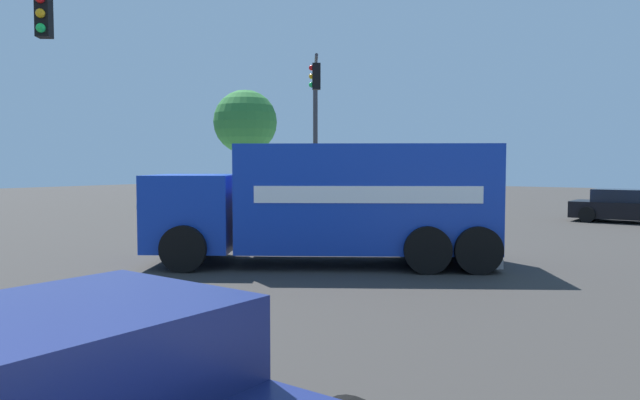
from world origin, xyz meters
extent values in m
plane|color=#33302D|center=(0.00, 0.00, 0.00)|extent=(100.00, 100.00, 0.00)
cube|color=#B2ADA0|center=(-12.84, -12.84, 0.07)|extent=(11.13, 11.13, 0.14)
cube|color=#1438AD|center=(1.16, 0.48, 1.54)|extent=(5.10, 6.10, 2.38)
cube|color=#1438AD|center=(3.30, -2.85, 1.20)|extent=(3.05, 2.89, 1.70)
cube|color=black|center=(3.76, -3.57, 1.54)|extent=(1.74, 1.15, 0.88)
cube|color=#B2B2B7|center=(-0.32, 2.80, 0.19)|extent=(2.05, 1.41, 0.21)
cube|color=white|center=(2.18, 1.13, 1.66)|extent=(2.60, 4.04, 0.36)
cube|color=white|center=(0.15, -0.17, 1.66)|extent=(2.60, 4.04, 0.36)
cylinder|color=black|center=(4.31, -2.14, 0.50)|extent=(0.78, 0.99, 1.00)
cylinder|color=black|center=(2.22, -3.47, 0.50)|extent=(0.78, 0.99, 1.00)
cylinder|color=black|center=(1.53, 2.20, 0.50)|extent=(0.78, 0.99, 1.00)
cylinder|color=black|center=(-0.55, 0.86, 0.50)|extent=(0.78, 0.99, 1.00)
cylinder|color=black|center=(0.97, 3.09, 0.50)|extent=(0.78, 0.99, 1.00)
cylinder|color=black|center=(-1.12, 1.75, 0.50)|extent=(0.78, 0.99, 1.00)
cylinder|color=#38383D|center=(-8.29, -7.60, 3.31)|extent=(0.20, 0.20, 6.34)
cylinder|color=#38383D|center=(-6.59, -6.38, 6.23)|extent=(3.46, 2.55, 0.12)
cylinder|color=#38383D|center=(-5.18, -5.36, 6.11)|extent=(0.03, 0.03, 0.25)
cube|color=black|center=(-5.18, -5.36, 5.51)|extent=(0.42, 0.42, 0.95)
sphere|color=red|center=(-5.07, -5.50, 5.82)|extent=(0.20, 0.20, 0.20)
sphere|color=#EFA314|center=(-5.07, -5.50, 5.51)|extent=(0.20, 0.20, 0.20)
sphere|color=#19CC4C|center=(-5.07, -5.50, 5.20)|extent=(0.20, 0.20, 0.20)
cube|color=black|center=(5.58, -5.03, 5.52)|extent=(0.42, 0.42, 0.95)
sphere|color=#EFA314|center=(5.73, -4.92, 5.52)|extent=(0.20, 0.20, 0.20)
sphere|color=#19CC4C|center=(5.73, -4.92, 5.21)|extent=(0.20, 0.20, 0.20)
cube|color=navy|center=(10.81, 3.95, 0.83)|extent=(2.01, 1.76, 1.10)
cube|color=black|center=(10.81, 3.95, 1.12)|extent=(1.84, 1.49, 0.48)
cylinder|color=black|center=(9.74, 2.01, 0.38)|extent=(0.27, 0.77, 0.76)
cube|color=black|center=(-13.25, 4.07, 0.48)|extent=(1.85, 4.32, 0.65)
cube|color=black|center=(-13.25, 3.92, 1.06)|extent=(1.61, 2.43, 0.50)
cylinder|color=black|center=(-14.18, 2.66, 0.31)|extent=(0.21, 0.62, 0.62)
cylinder|color=black|center=(-12.34, 2.64, 0.31)|extent=(0.21, 0.62, 0.62)
cylinder|color=black|center=(-10.85, -9.96, 0.54)|extent=(0.14, 0.14, 0.79)
cylinder|color=black|center=(-10.68, -10.00, 0.54)|extent=(0.14, 0.14, 0.79)
cube|color=#BF333F|center=(-10.76, -9.98, 1.23)|extent=(0.39, 0.30, 0.59)
sphere|color=beige|center=(-10.76, -9.98, 1.63)|extent=(0.21, 0.21, 0.21)
cylinder|color=#BF333F|center=(-10.98, -9.92, 1.26)|extent=(0.09, 0.09, 0.53)
cylinder|color=#BF333F|center=(-10.55, -10.04, 1.26)|extent=(0.09, 0.09, 0.53)
cylinder|color=navy|center=(-13.75, -10.96, 0.56)|extent=(0.14, 0.14, 0.84)
cylinder|color=navy|center=(-13.90, -11.03, 0.56)|extent=(0.14, 0.14, 0.84)
cube|color=black|center=(-13.82, -10.99, 1.29)|extent=(0.40, 0.35, 0.63)
sphere|color=beige|center=(-13.82, -10.99, 1.72)|extent=(0.23, 0.23, 0.23)
cylinder|color=black|center=(-13.62, -10.90, 1.32)|extent=(0.09, 0.09, 0.56)
cylinder|color=black|center=(-14.02, -11.09, 1.32)|extent=(0.09, 0.09, 0.56)
cube|color=white|center=(-16.71, -18.15, 0.61)|extent=(0.08, 0.04, 0.95)
cube|color=white|center=(-16.53, -18.15, 0.61)|extent=(0.08, 0.04, 0.95)
cube|color=white|center=(-16.35, -18.15, 0.61)|extent=(0.08, 0.04, 0.95)
cube|color=white|center=(-16.17, -18.15, 0.61)|extent=(0.08, 0.04, 0.95)
cube|color=white|center=(-15.99, -18.15, 0.61)|extent=(0.08, 0.04, 0.95)
cube|color=white|center=(-15.81, -18.15, 0.61)|extent=(0.08, 0.04, 0.95)
cube|color=white|center=(-15.63, -18.15, 0.61)|extent=(0.08, 0.04, 0.95)
cube|color=white|center=(-15.45, -18.15, 0.61)|extent=(0.08, 0.04, 0.95)
cube|color=white|center=(-15.27, -18.15, 0.61)|extent=(0.08, 0.04, 0.95)
cube|color=white|center=(-15.09, -18.15, 0.61)|extent=(0.08, 0.04, 0.95)
cube|color=white|center=(-14.91, -18.15, 0.61)|extent=(0.08, 0.04, 0.95)
cube|color=white|center=(-14.73, -18.15, 0.61)|extent=(0.08, 0.04, 0.95)
cube|color=white|center=(-14.55, -18.15, 0.61)|extent=(0.08, 0.04, 0.95)
cube|color=white|center=(-14.37, -18.15, 0.61)|extent=(0.08, 0.04, 0.95)
cube|color=white|center=(-14.19, -18.15, 0.61)|extent=(0.08, 0.04, 0.95)
cube|color=white|center=(-14.01, -18.15, 0.61)|extent=(0.08, 0.04, 0.95)
cube|color=white|center=(-13.83, -18.15, 0.61)|extent=(0.08, 0.04, 0.95)
cube|color=white|center=(-13.65, -18.15, 0.61)|extent=(0.08, 0.04, 0.95)
cube|color=white|center=(-13.47, -18.15, 0.61)|extent=(0.08, 0.04, 0.95)
cube|color=white|center=(-13.29, -18.15, 0.61)|extent=(0.08, 0.04, 0.95)
cube|color=white|center=(-13.11, -18.15, 0.61)|extent=(0.08, 0.04, 0.95)
cube|color=white|center=(-12.93, -18.15, 0.61)|extent=(0.08, 0.04, 0.95)
cube|color=white|center=(-12.75, -18.15, 0.61)|extent=(0.08, 0.04, 0.95)
cube|color=white|center=(-12.57, -18.15, 0.61)|extent=(0.08, 0.04, 0.95)
cube|color=white|center=(-12.39, -18.15, 0.61)|extent=(0.08, 0.04, 0.95)
cube|color=white|center=(-12.21, -18.15, 0.61)|extent=(0.08, 0.04, 0.95)
cube|color=white|center=(-12.03, -18.15, 0.61)|extent=(0.08, 0.04, 0.95)
cube|color=white|center=(-11.85, -18.15, 0.61)|extent=(0.08, 0.04, 0.95)
cube|color=white|center=(-11.67, -18.15, 0.61)|extent=(0.08, 0.04, 0.95)
cube|color=white|center=(-11.49, -18.15, 0.61)|extent=(0.08, 0.04, 0.95)
cube|color=white|center=(-11.31, -18.15, 0.61)|extent=(0.08, 0.04, 0.95)
cube|color=white|center=(-11.13, -18.15, 0.61)|extent=(0.08, 0.04, 0.95)
cube|color=white|center=(-10.95, -18.15, 0.61)|extent=(0.08, 0.04, 0.95)
cube|color=white|center=(-10.77, -18.15, 0.61)|extent=(0.08, 0.04, 0.95)
cube|color=white|center=(-10.59, -18.15, 0.61)|extent=(0.08, 0.04, 0.95)
cube|color=white|center=(-10.41, -18.15, 0.61)|extent=(0.08, 0.04, 0.95)
cube|color=white|center=(-10.23, -18.15, 0.61)|extent=(0.08, 0.04, 0.95)
cube|color=white|center=(-10.05, -18.15, 0.61)|extent=(0.08, 0.04, 0.95)
cube|color=white|center=(-9.87, -18.15, 0.61)|extent=(0.08, 0.04, 0.95)
cube|color=white|center=(-9.69, -18.15, 0.61)|extent=(0.08, 0.04, 0.95)
cube|color=white|center=(-9.51, -18.15, 0.61)|extent=(0.08, 0.04, 0.95)
cube|color=white|center=(-9.33, -18.15, 0.61)|extent=(0.08, 0.04, 0.95)
cube|color=white|center=(-9.15, -18.15, 0.61)|extent=(0.08, 0.04, 0.95)
cube|color=white|center=(-8.97, -18.15, 0.61)|extent=(0.08, 0.04, 0.95)
cube|color=white|center=(-12.84, -18.17, 0.85)|extent=(7.84, 0.03, 0.07)
cube|color=white|center=(-12.84, -18.17, 0.42)|extent=(7.84, 0.03, 0.07)
cylinder|color=brown|center=(-11.45, -14.46, 1.72)|extent=(0.32, 0.32, 3.16)
sphere|color=#2D7533|center=(-11.45, -14.46, 4.58)|extent=(3.42, 3.42, 3.42)
camera|label=1|loc=(13.07, 7.48, 2.29)|focal=33.83mm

